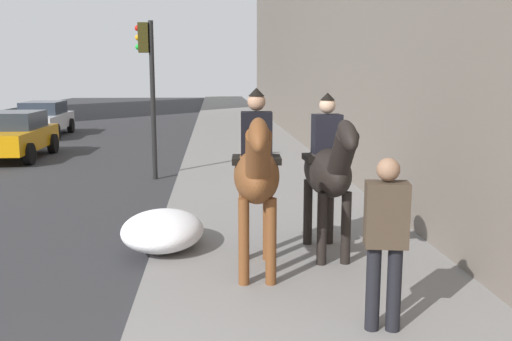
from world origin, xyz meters
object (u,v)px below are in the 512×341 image
object	(u,v)px
car_near_lane	(11,135)
traffic_light_near_curb	(148,74)
mounted_horse_far	(328,169)
car_mid_lane	(43,118)
mounted_horse_near	(257,173)
pedestrian_greeting	(386,233)

from	to	relation	value
car_near_lane	traffic_light_near_curb	size ratio (longest dim) A/B	1.03
mounted_horse_far	car_near_lane	bearing A→B (deg)	-145.27
car_mid_lane	mounted_horse_near	bearing A→B (deg)	21.33
pedestrian_greeting	car_near_lane	xyz separation A→B (m)	(12.64, 7.83, -0.35)
traffic_light_near_curb	mounted_horse_near	bearing A→B (deg)	-163.95
mounted_horse_near	car_mid_lane	distance (m)	19.07
mounted_horse_far	car_mid_lane	distance (m)	18.92
mounted_horse_far	car_mid_lane	world-z (taller)	mounted_horse_far
pedestrian_greeting	car_mid_lane	size ratio (longest dim) A/B	0.37
car_near_lane	mounted_horse_far	bearing A→B (deg)	37.04
mounted_horse_near	traffic_light_near_curb	world-z (taller)	traffic_light_near_curb
car_near_lane	traffic_light_near_curb	bearing A→B (deg)	51.08
car_mid_lane	traffic_light_near_curb	bearing A→B (deg)	26.18
mounted_horse_near	traffic_light_near_curb	bearing A→B (deg)	-160.93
mounted_horse_far	traffic_light_near_curb	size ratio (longest dim) A/B	0.58
mounted_horse_near	car_near_lane	bearing A→B (deg)	-145.45
mounted_horse_near	mounted_horse_far	distance (m)	1.21
mounted_horse_near	mounted_horse_far	size ratio (longest dim) A/B	1.04
mounted_horse_far	car_mid_lane	xyz separation A→B (m)	(16.81, 8.66, -0.58)
pedestrian_greeting	car_near_lane	world-z (taller)	pedestrian_greeting
car_near_lane	car_mid_lane	size ratio (longest dim) A/B	0.86
mounted_horse_far	pedestrian_greeting	world-z (taller)	mounted_horse_far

